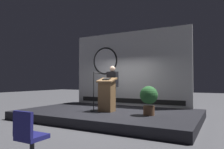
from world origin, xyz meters
TOP-DOWN VIEW (x-y plane):
  - ground_plane at (0.00, 0.00)m, footprint 40.00×40.00m
  - stage_platform at (0.00, 0.00)m, footprint 6.40×4.00m
  - banner_display at (-0.03, 1.85)m, footprint 5.51×0.12m
  - podium at (0.06, -0.25)m, footprint 0.64×0.50m
  - speaker_person at (0.04, 0.23)m, footprint 0.40×0.26m
  - microphone_stand at (-0.42, -0.35)m, footprint 0.24×0.56m
  - potted_plant at (1.67, -0.34)m, footprint 0.58×0.58m
  - audience_chair_left at (0.80, -4.32)m, footprint 0.44×0.45m

SIDE VIEW (x-z plane):
  - ground_plane at x=0.00m, z-range 0.00..0.00m
  - stage_platform at x=0.00m, z-range 0.00..0.30m
  - audience_chair_left at x=0.80m, z-range 0.05..0.94m
  - microphone_stand at x=-0.42m, z-range 0.09..1.53m
  - potted_plant at x=1.67m, z-range 0.40..1.34m
  - podium at x=0.06m, z-range 0.28..1.51m
  - speaker_person at x=0.04m, z-range 0.32..2.00m
  - banner_display at x=-0.03m, z-range 0.30..3.64m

